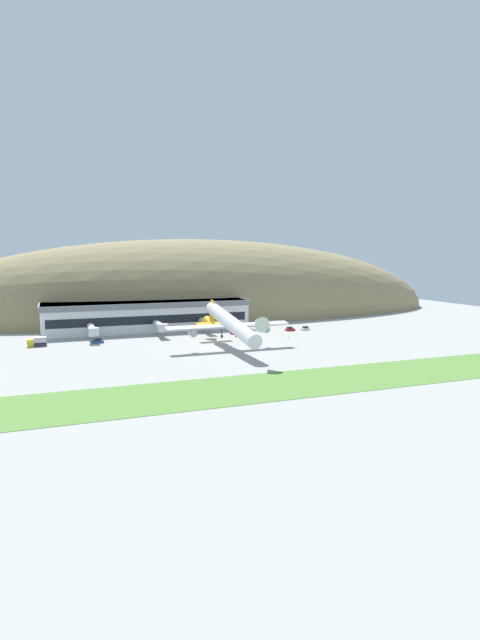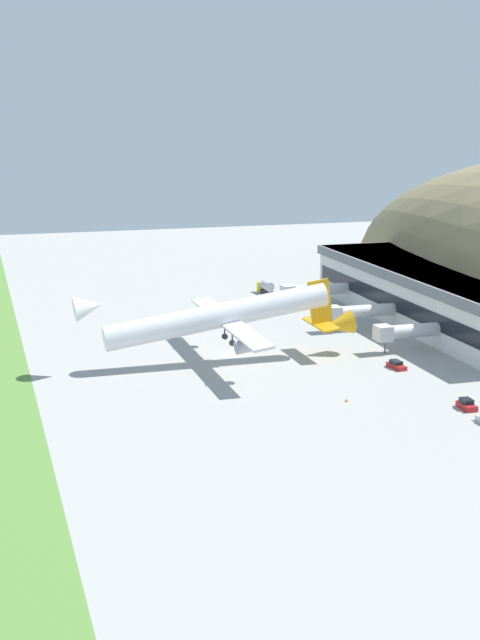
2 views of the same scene
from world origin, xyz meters
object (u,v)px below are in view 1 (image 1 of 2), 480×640
terminal_building (147,313)px  service_car_2 (236,333)px  service_car_1 (305,329)px  cargo_airplane (230,323)px  traffic_cone_0 (288,338)px  jetway_1 (160,326)px  service_car_0 (98,341)px  fuel_truck (37,342)px  jetway_2 (207,323)px  service_car_3 (290,329)px  jetway_0 (92,330)px

terminal_building → service_car_2: terminal_building is taller
service_car_1 → cargo_airplane: bearing=-146.5°
service_car_1 → traffic_cone_0: (-15.20, -15.67, -0.35)m
terminal_building → jetway_1: 18.99m
service_car_2 → service_car_0: bearing=-178.5°
terminal_building → fuel_truck: terminal_building is taller
service_car_2 → traffic_cone_0: service_car_2 is taller
terminal_building → service_car_1: bearing=-21.8°
jetway_2 → service_car_0: 42.49m
jetway_1 → service_car_3: jetway_1 is taller
terminal_building → jetway_0: terminal_building is taller
jetway_2 → cargo_airplane: size_ratio=0.25×
jetway_2 → service_car_2: 12.08m
traffic_cone_0 → jetway_1: bearing=154.2°
jetway_0 → service_car_1: jetway_0 is taller
jetway_0 → service_car_0: 6.69m
jetway_1 → fuel_truck: jetway_1 is taller
fuel_truck → traffic_cone_0: fuel_truck is taller
service_car_0 → service_car_1: service_car_0 is taller
jetway_1 → service_car_1: bearing=-5.1°
jetway_0 → jetway_2: same height
jetway_0 → traffic_cone_0: jetway_0 is taller
traffic_cone_0 → terminal_building: bearing=138.4°
traffic_cone_0 → jetway_0: bearing=163.3°
cargo_airplane → fuel_truck: (-58.65, 27.61, -6.99)m
jetway_2 → service_car_1: jetway_2 is taller
jetway_0 → traffic_cone_0: size_ratio=28.22×
fuel_truck → service_car_2: bearing=0.6°
service_car_1 → service_car_3: (-6.62, 0.48, 0.03)m
jetway_2 → cargo_airplane: cargo_airplane is taller
fuel_truck → jetway_2: bearing=6.5°
cargo_airplane → service_car_0: 48.22m
cargo_airplane → fuel_truck: bearing=154.8°
service_car_2 → cargo_airplane: bearing=-113.6°
cargo_airplane → traffic_cone_0: size_ratio=89.69×
cargo_airplane → service_car_2: size_ratio=11.55×
traffic_cone_0 → cargo_airplane: bearing=-155.5°
service_car_0 → service_car_2: 51.52m
service_car_0 → jetway_2: bearing=10.2°
service_car_0 → fuel_truck: bearing=178.5°
service_car_2 → terminal_building: bearing=141.6°
service_car_0 → service_car_2: (51.50, 1.31, -0.05)m
service_car_1 → fuel_truck: 101.06m
jetway_1 → jetway_0: bearing=-178.6°
service_car_0 → traffic_cone_0: (66.29, -14.68, -0.35)m
service_car_2 → service_car_3: (23.38, 0.16, 0.08)m
terminal_building → service_car_0: terminal_building is taller
jetway_0 → service_car_0: bearing=-76.5°
service_car_2 → traffic_cone_0: 21.79m
fuel_truck → traffic_cone_0: 87.19m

